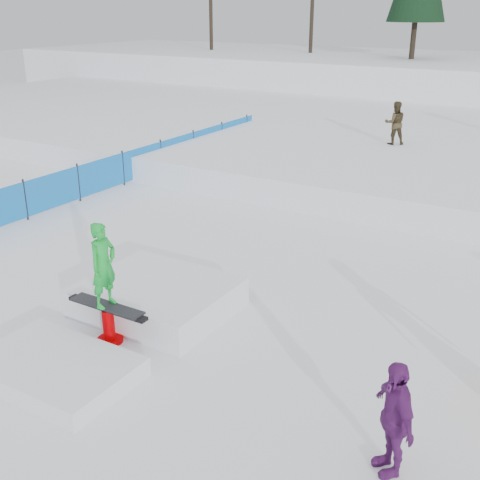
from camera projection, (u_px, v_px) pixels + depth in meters
The scene contains 6 objects.
ground at pixel (157, 329), 10.48m from camera, with size 120.00×120.00×0.00m, color white.
snow_midrise at pixel (416, 141), 23.11m from camera, with size 50.00×18.00×0.80m, color white.
safety_fence at pixel (123, 168), 18.66m from camera, with size 0.05×16.00×1.10m.
walker_olive at pixel (395, 123), 20.45m from camera, with size 0.71×0.55×1.46m, color #3A301C.
spectator_purple at pixel (394, 418), 7.04m from camera, with size 0.89×0.37×1.51m, color #611F6A.
jib_rail_feature at pixel (132, 311), 10.44m from camera, with size 2.60×4.40×2.11m.
Camera 1 is at (5.98, -7.13, 5.27)m, focal length 45.00 mm.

